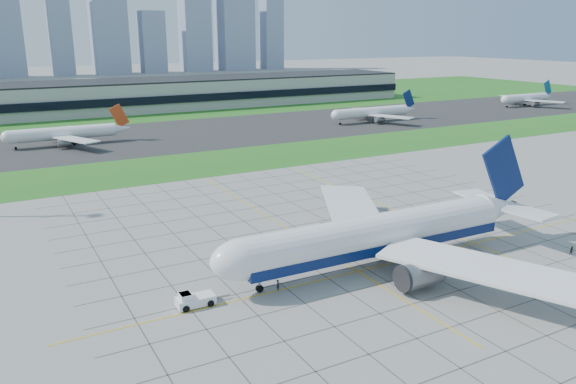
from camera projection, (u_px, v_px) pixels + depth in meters
name	position (u px, v px, depth m)	size (l,w,h in m)	color
ground	(395.00, 257.00, 103.33)	(1400.00, 1400.00, 0.00)	#989993
grass_median	(214.00, 162.00, 179.18)	(700.00, 35.00, 0.04)	#24601B
asphalt_taxiway	(164.00, 136.00, 225.53)	(700.00, 75.00, 0.04)	#383838
grass_far	(106.00, 106.00, 318.25)	(700.00, 145.00, 0.04)	#24601B
apron_markings	(362.00, 238.00, 112.87)	(120.00, 130.00, 0.03)	#474744
terminal	(188.00, 92.00, 313.49)	(260.00, 43.00, 15.80)	#B7B7B2
city_skyline	(32.00, 12.00, 521.46)	(523.00, 32.40, 160.00)	#8492AD
airliner	(379.00, 235.00, 98.12)	(66.79, 67.68, 21.02)	white
pushback_tug	(194.00, 300.00, 84.38)	(8.48, 3.07, 2.35)	white
crew_near	(278.00, 285.00, 89.57)	(0.69, 0.45, 1.89)	black
crew_far	(572.00, 250.00, 104.24)	(0.77, 0.60, 1.59)	black
distant_jet_1	(65.00, 133.00, 205.62)	(42.61, 42.66, 14.08)	white
distant_jet_2	(373.00, 112.00, 260.07)	(45.08, 42.66, 14.08)	white
distant_jet_3	(526.00, 98.00, 317.16)	(38.12, 42.66, 14.08)	white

